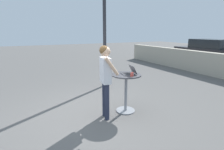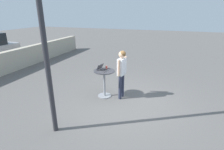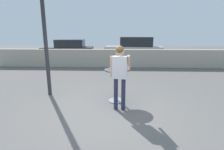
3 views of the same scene
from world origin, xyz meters
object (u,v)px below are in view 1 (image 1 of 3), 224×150
(laptop, at_px, (129,72))
(parked_car_further_down, at_px, (207,50))
(coffee_mug, at_px, (132,74))
(standing_person, at_px, (105,73))
(cafe_table, at_px, (126,87))

(laptop, height_order, parked_car_further_down, parked_car_further_down)
(laptop, height_order, coffee_mug, laptop)
(parked_car_further_down, bearing_deg, laptop, -65.69)
(coffee_mug, relative_size, parked_car_further_down, 0.03)
(standing_person, distance_m, parked_car_further_down, 10.31)
(laptop, distance_m, coffee_mug, 0.24)
(standing_person, xyz_separation_m, parked_car_further_down, (-4.05, 9.48, -0.30))
(cafe_table, relative_size, coffee_mug, 9.08)
(standing_person, height_order, parked_car_further_down, standing_person)
(coffee_mug, relative_size, standing_person, 0.06)
(laptop, distance_m, parked_car_further_down, 9.66)
(laptop, relative_size, standing_person, 0.24)
(standing_person, bearing_deg, cafe_table, 98.00)
(laptop, xyz_separation_m, coffee_mug, (0.23, -0.06, -0.00))
(cafe_table, height_order, parked_car_further_down, parked_car_further_down)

